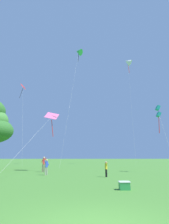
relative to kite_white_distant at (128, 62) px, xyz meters
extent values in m
cone|color=white|center=(0.00, 0.00, 0.02)|extent=(2.68, 2.38, 2.36)
cylinder|color=red|center=(0.05, -0.13, -2.10)|extent=(0.23, 0.40, 2.75)
cylinder|color=silver|center=(-0.79, -2.38, -13.79)|extent=(1.60, 4.78, 27.30)
cube|color=red|center=(-27.56, -1.90, -8.71)|extent=(1.25, 2.05, 1.56)
cylinder|color=#3F382D|center=(-27.56, -1.90, -8.71)|extent=(1.06, 0.80, 0.89)
cylinder|color=black|center=(-27.76, -2.09, -10.58)|extent=(0.51, 0.47, 2.60)
cylinder|color=silver|center=(-25.93, -4.38, -18.14)|extent=(3.28, 4.97, 18.61)
cube|color=pink|center=(-17.27, -18.18, -20.24)|extent=(1.98, 1.11, 1.34)
cylinder|color=#3F382D|center=(-17.27, -18.18, -20.24)|extent=(1.45, 0.58, 0.54)
cylinder|color=red|center=(-17.13, -18.09, -21.96)|extent=(0.40, 0.28, 2.25)
cylinder|color=silver|center=(-18.40, -23.03, -23.91)|extent=(2.27, 9.72, 7.09)
cone|color=green|center=(-13.80, -1.19, 2.11)|extent=(2.72, 2.54, 2.30)
cylinder|color=black|center=(-13.86, -1.05, 0.33)|extent=(0.25, 0.40, 2.10)
cylinder|color=silver|center=(-15.19, -6.92, -12.75)|extent=(2.79, 11.49, 29.40)
cube|color=teal|center=(-3.57, -20.61, -19.71)|extent=(0.60, 0.59, 0.65)
cube|color=teal|center=(-3.57, -20.61, -20.57)|extent=(0.60, 0.59, 0.65)
cylinder|color=#3F382D|center=(-3.57, -20.61, -20.14)|extent=(0.04, 0.04, 1.23)
cylinder|color=red|center=(-3.67, -20.61, -21.80)|extent=(0.27, 0.08, 2.21)
cylinder|color=silver|center=(-4.05, -22.65, -23.85)|extent=(0.98, 4.10, 7.19)
cylinder|color=black|center=(-11.01, -24.61, -27.11)|extent=(0.09, 0.09, 0.67)
cylinder|color=black|center=(-11.08, -24.49, -27.11)|extent=(0.09, 0.09, 0.67)
cube|color=yellow|center=(-11.04, -24.55, -26.53)|extent=(0.22, 0.22, 0.50)
cylinder|color=yellow|center=(-10.99, -24.64, -26.41)|extent=(0.17, 0.23, 0.47)
cylinder|color=yellow|center=(-11.09, -24.46, -26.41)|extent=(0.17, 0.23, 0.47)
sphere|color=tan|center=(-11.04, -24.55, -26.19)|extent=(0.18, 0.18, 0.18)
cylinder|color=#665B4C|center=(-17.70, -19.09, -27.01)|extent=(0.12, 0.12, 0.88)
cylinder|color=#665B4C|center=(-17.88, -19.13, -27.01)|extent=(0.12, 0.12, 0.88)
cube|color=red|center=(-17.79, -19.11, -26.24)|extent=(0.26, 0.25, 0.66)
cylinder|color=red|center=(-17.66, -19.07, -26.08)|extent=(0.31, 0.16, 0.61)
cylinder|color=red|center=(-17.92, -19.15, -26.08)|extent=(0.31, 0.16, 0.61)
sphere|color=tan|center=(-17.79, -19.11, -25.79)|extent=(0.24, 0.24, 0.24)
cylinder|color=gray|center=(-16.82, -22.82, -27.07)|extent=(0.10, 0.10, 0.75)
cylinder|color=gray|center=(-16.68, -22.75, -27.07)|extent=(0.10, 0.10, 0.75)
cube|color=blue|center=(-16.75, -22.79, -26.42)|extent=(0.24, 0.24, 0.56)
cylinder|color=blue|center=(-16.85, -22.84, -26.28)|extent=(0.26, 0.18, 0.52)
cylinder|color=blue|center=(-16.65, -22.74, -26.28)|extent=(0.26, 0.18, 0.52)
sphere|color=tan|center=(-16.75, -22.79, -26.04)|extent=(0.21, 0.21, 0.21)
cube|color=#2D8C47|center=(-11.03, -30.56, -27.26)|extent=(0.56, 0.36, 0.38)
cube|color=white|center=(-11.03, -30.56, -27.04)|extent=(0.60, 0.40, 0.06)
camera|label=1|loc=(-13.55, -40.21, -25.74)|focal=26.40mm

